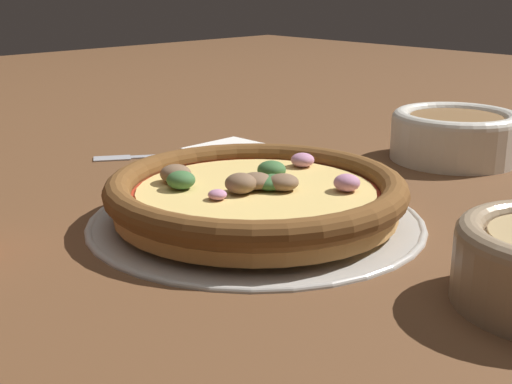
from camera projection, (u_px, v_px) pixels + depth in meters
name	position (u px, v px, depth m)	size (l,w,h in m)	color
ground_plane	(256.00, 222.00, 0.65)	(3.00, 3.00, 0.00)	brown
pizza_tray	(256.00, 218.00, 0.65)	(0.31, 0.31, 0.01)	#B7B2A8
pizza	(256.00, 194.00, 0.65)	(0.27, 0.27, 0.04)	tan
bowl_far	(454.00, 133.00, 0.87)	(0.15, 0.15, 0.06)	silver
napkin	(247.00, 151.00, 0.90)	(0.15, 0.10, 0.01)	white
fork	(165.00, 155.00, 0.89)	(0.12, 0.18, 0.00)	#B7B7BC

